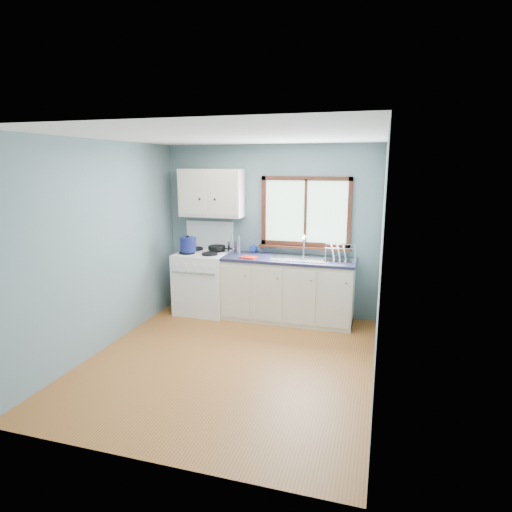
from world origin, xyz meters
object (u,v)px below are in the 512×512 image
(gas_range, at_px, (203,280))
(thermos, at_px, (239,244))
(dish_rack, at_px, (339,257))
(stockpot, at_px, (188,244))
(sink, at_px, (301,263))
(skillet, at_px, (217,248))
(base_cabinets, at_px, (288,292))
(utensil_crock, at_px, (232,246))

(gas_range, xyz_separation_m, thermos, (0.52, 0.12, 0.56))
(dish_rack, bearing_deg, stockpot, 179.07)
(sink, height_order, skillet, sink)
(gas_range, bearing_deg, sink, 0.71)
(sink, height_order, dish_rack, sink)
(gas_range, relative_size, base_cabinets, 0.74)
(dish_rack, bearing_deg, thermos, 170.94)
(stockpot, bearing_deg, base_cabinets, 6.35)
(stockpot, height_order, dish_rack, stockpot)
(sink, xyz_separation_m, stockpot, (-1.65, -0.16, 0.21))
(sink, distance_m, skillet, 1.31)
(base_cabinets, distance_m, stockpot, 1.62)
(sink, relative_size, dish_rack, 1.87)
(stockpot, distance_m, utensil_crock, 0.66)
(thermos, bearing_deg, dish_rack, -3.36)
(base_cabinets, height_order, stockpot, stockpot)
(skillet, distance_m, stockpot, 0.45)
(base_cabinets, relative_size, stockpot, 6.10)
(gas_range, relative_size, thermos, 5.09)
(gas_range, bearing_deg, stockpot, -139.14)
(sink, xyz_separation_m, utensil_crock, (-1.08, 0.16, 0.15))
(gas_range, bearing_deg, thermos, 13.34)
(utensil_crock, bearing_deg, base_cabinets, -9.98)
(skillet, height_order, thermos, thermos)
(sink, height_order, thermos, sink)
(skillet, bearing_deg, stockpot, -131.61)
(skillet, relative_size, utensil_crock, 0.99)
(skillet, xyz_separation_m, stockpot, (-0.35, -0.27, 0.08))
(gas_range, height_order, stockpot, gas_range)
(gas_range, xyz_separation_m, utensil_crock, (0.40, 0.18, 0.51))
(stockpot, bearing_deg, thermos, 21.27)
(base_cabinets, height_order, skillet, skillet)
(stockpot, distance_m, dish_rack, 2.19)
(sink, relative_size, skillet, 2.04)
(skillet, height_order, utensil_crock, utensil_crock)
(skillet, xyz_separation_m, thermos, (0.34, 0.00, 0.07))
(gas_range, height_order, base_cabinets, gas_range)
(gas_range, distance_m, sink, 1.53)
(thermos, distance_m, dish_rack, 1.49)
(utensil_crock, relative_size, dish_rack, 0.92)
(stockpot, bearing_deg, gas_range, 40.86)
(skillet, relative_size, stockpot, 1.35)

